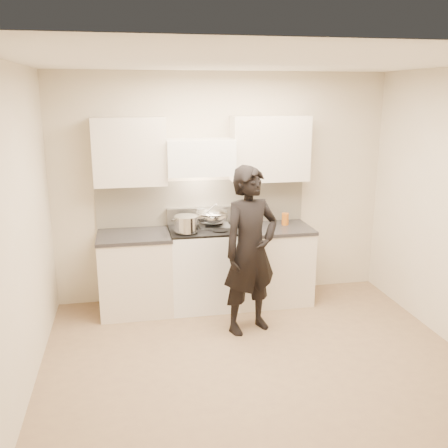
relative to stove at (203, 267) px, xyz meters
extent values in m
plane|color=#8B704F|center=(0.30, -1.42, -0.47)|extent=(4.00, 4.00, 0.00)
cube|color=beige|center=(0.30, 0.33, 0.88)|extent=(4.00, 0.04, 2.70)
cube|color=beige|center=(0.30, -3.17, 0.88)|extent=(4.00, 0.04, 2.70)
cube|color=beige|center=(-1.70, -1.42, 0.88)|extent=(0.04, 3.50, 2.70)
cube|color=silver|center=(0.30, -1.42, 2.22)|extent=(4.00, 3.50, 0.02)
cube|color=#F4E8CC|center=(0.05, 0.31, 0.71)|extent=(2.50, 0.02, 0.53)
cube|color=#ACACAC|center=(0.00, 0.28, 0.56)|extent=(0.76, 0.08, 0.20)
cube|color=white|center=(0.00, 0.13, 1.28)|extent=(0.76, 0.40, 0.40)
cylinder|color=#BBBBBB|center=(0.00, -0.05, 1.10)|extent=(0.66, 0.02, 0.02)
cube|color=beige|center=(0.83, 0.16, 1.35)|extent=(0.90, 0.33, 0.75)
cube|color=beige|center=(-0.78, 0.16, 1.35)|extent=(0.80, 0.33, 0.75)
cube|color=#C0B597|center=(0.43, 0.30, 0.63)|extent=(0.08, 0.01, 0.12)
cube|color=white|center=(0.00, 0.00, -0.01)|extent=(0.76, 0.65, 0.92)
cube|color=black|center=(0.00, 0.00, 0.46)|extent=(0.76, 0.65, 0.02)
cube|color=silver|center=(0.16, 0.12, 0.47)|extent=(0.36, 0.34, 0.01)
cylinder|color=#BBBBBB|center=(0.00, -0.29, 0.31)|extent=(0.62, 0.02, 0.02)
cylinder|color=black|center=(-0.18, -0.15, 0.48)|extent=(0.18, 0.18, 0.01)
cylinder|color=black|center=(0.18, -0.15, 0.48)|extent=(0.18, 0.18, 0.01)
cylinder|color=black|center=(-0.18, 0.15, 0.48)|extent=(0.18, 0.18, 0.01)
cylinder|color=black|center=(0.18, 0.15, 0.48)|extent=(0.18, 0.18, 0.01)
cube|color=beige|center=(0.83, 0.00, -0.03)|extent=(0.90, 0.65, 0.88)
cube|color=black|center=(0.83, 0.00, 0.43)|extent=(0.92, 0.67, 0.04)
cube|color=beige|center=(-0.78, 0.00, -0.03)|extent=(0.80, 0.65, 0.88)
cube|color=black|center=(-0.78, 0.00, 0.43)|extent=(0.82, 0.67, 0.04)
ellipsoid|color=#BBBBBB|center=(0.13, 0.09, 0.58)|extent=(0.37, 0.37, 0.20)
torus|color=#BBBBBB|center=(0.13, 0.09, 0.63)|extent=(0.38, 0.38, 0.02)
ellipsoid|color=#C6B58C|center=(0.13, 0.09, 0.57)|extent=(0.21, 0.21, 0.09)
cylinder|color=silver|center=(0.08, -0.05, 0.69)|extent=(0.14, 0.25, 0.20)
cylinder|color=#BBBBBB|center=(-0.20, -0.14, 0.57)|extent=(0.35, 0.35, 0.18)
cube|color=#BBBBBB|center=(-0.35, -0.21, 0.64)|extent=(0.06, 0.05, 0.01)
cube|color=#BBBBBB|center=(-0.05, -0.08, 0.64)|extent=(0.06, 0.05, 0.01)
cylinder|color=#ACACAC|center=(0.59, 0.20, 0.53)|extent=(0.12, 0.12, 0.17)
cylinder|color=black|center=(0.62, 0.21, 0.61)|extent=(0.01, 0.01, 0.30)
cylinder|color=silver|center=(0.61, 0.23, 0.61)|extent=(0.01, 0.01, 0.30)
cylinder|color=#ACACAC|center=(0.59, 0.23, 0.61)|extent=(0.01, 0.01, 0.30)
cylinder|color=black|center=(0.57, 0.22, 0.61)|extent=(0.01, 0.01, 0.30)
cylinder|color=#ACACAC|center=(0.56, 0.20, 0.61)|extent=(0.01, 0.01, 0.30)
cylinder|color=silver|center=(0.58, 0.18, 0.61)|extent=(0.01, 0.01, 0.30)
cylinder|color=black|center=(0.60, 0.18, 0.61)|extent=(0.01, 0.01, 0.30)
cylinder|color=#ACACAC|center=(0.61, 0.19, 0.61)|extent=(0.01, 0.01, 0.30)
cylinder|color=orange|center=(0.72, 0.20, 0.48)|extent=(0.04, 0.04, 0.06)
cylinder|color=red|center=(0.72, 0.20, 0.52)|extent=(0.04, 0.04, 0.02)
cylinder|color=#AF5815|center=(1.01, 0.06, 0.52)|extent=(0.08, 0.08, 0.14)
imported|color=black|center=(0.39, -0.73, 0.40)|extent=(0.75, 0.62, 1.76)
camera|label=1|loc=(-0.82, -5.48, 1.98)|focal=40.00mm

